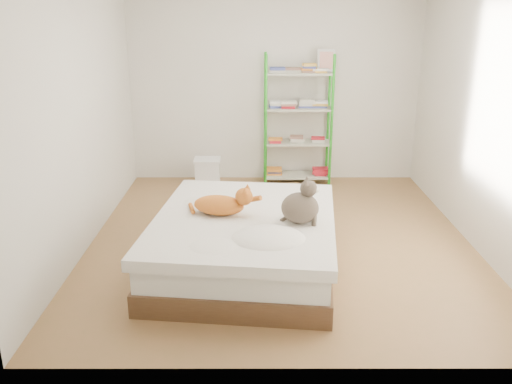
{
  "coord_description": "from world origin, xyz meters",
  "views": [
    {
      "loc": [
        -0.25,
        -5.08,
        2.24
      ],
      "look_at": [
        -0.25,
        -0.34,
        0.62
      ],
      "focal_mm": 38.0,
      "sensor_mm": 36.0,
      "label": 1
    }
  ],
  "objects_px": {
    "orange_cat": "(219,203)",
    "cardboard_box": "(281,202)",
    "grey_cat": "(300,201)",
    "bed": "(245,242)",
    "shelf_unit": "(298,117)",
    "white_bin": "(208,173)"
  },
  "relations": [
    {
      "from": "grey_cat",
      "to": "cardboard_box",
      "type": "height_order",
      "value": "grey_cat"
    },
    {
      "from": "bed",
      "to": "shelf_unit",
      "type": "xyz_separation_m",
      "value": [
        0.65,
        2.52,
        0.64
      ]
    },
    {
      "from": "shelf_unit",
      "to": "orange_cat",
      "type": "bearing_deg",
      "value": -109.59
    },
    {
      "from": "grey_cat",
      "to": "cardboard_box",
      "type": "distance_m",
      "value": 1.54
    },
    {
      "from": "cardboard_box",
      "to": "bed",
      "type": "bearing_deg",
      "value": -116.0
    },
    {
      "from": "orange_cat",
      "to": "shelf_unit",
      "type": "relative_size",
      "value": 0.31
    },
    {
      "from": "shelf_unit",
      "to": "bed",
      "type": "bearing_deg",
      "value": -104.51
    },
    {
      "from": "grey_cat",
      "to": "white_bin",
      "type": "distance_m",
      "value": 2.7
    },
    {
      "from": "orange_cat",
      "to": "grey_cat",
      "type": "distance_m",
      "value": 0.73
    },
    {
      "from": "bed",
      "to": "orange_cat",
      "type": "distance_m",
      "value": 0.43
    },
    {
      "from": "bed",
      "to": "cardboard_box",
      "type": "bearing_deg",
      "value": 79.78
    },
    {
      "from": "bed",
      "to": "cardboard_box",
      "type": "height_order",
      "value": "bed"
    },
    {
      "from": "shelf_unit",
      "to": "cardboard_box",
      "type": "bearing_deg",
      "value": -102.36
    },
    {
      "from": "orange_cat",
      "to": "cardboard_box",
      "type": "xyz_separation_m",
      "value": [
        0.61,
        1.24,
        -0.44
      ]
    },
    {
      "from": "orange_cat",
      "to": "white_bin",
      "type": "relative_size",
      "value": 1.39
    },
    {
      "from": "grey_cat",
      "to": "bed",
      "type": "bearing_deg",
      "value": 80.21
    },
    {
      "from": "orange_cat",
      "to": "shelf_unit",
      "type": "height_order",
      "value": "shelf_unit"
    },
    {
      "from": "orange_cat",
      "to": "shelf_unit",
      "type": "distance_m",
      "value": 2.64
    },
    {
      "from": "bed",
      "to": "grey_cat",
      "type": "height_order",
      "value": "grey_cat"
    },
    {
      "from": "shelf_unit",
      "to": "cardboard_box",
      "type": "relative_size",
      "value": 3.38
    },
    {
      "from": "shelf_unit",
      "to": "white_bin",
      "type": "distance_m",
      "value": 1.38
    },
    {
      "from": "shelf_unit",
      "to": "cardboard_box",
      "type": "xyz_separation_m",
      "value": [
        -0.27,
        -1.23,
        -0.72
      ]
    }
  ]
}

